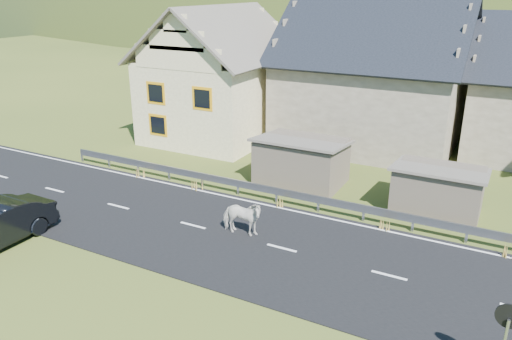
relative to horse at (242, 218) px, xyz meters
The scene contains 10 objects.
ground 2.02m from the horse, ahead, with size 160.00×160.00×0.00m, color #2E3C17.
road 2.01m from the horse, ahead, with size 60.00×7.00×0.04m, color black.
lane_markings 2.00m from the horse, ahead, with size 60.00×6.60×0.01m, color silver.
guardrail 3.91m from the horse, 61.71° to the left, with size 28.10×0.09×0.75m.
shed_left 6.26m from the horse, 91.38° to the left, with size 4.30×3.30×2.40m, color #6D5F4F.
shed_right 8.57m from the horse, 42.19° to the left, with size 3.80×2.90×2.20m, color #6D5F4F.
house_cream 14.75m from the horse, 124.76° to the left, with size 7.80×9.80×8.30m.
house_stone_a 15.27m from the horse, 86.71° to the left, with size 10.80×9.80×8.90m.
horse is the anchor object (origin of this frame).
traffic_mirror 10.18m from the horse, 22.54° to the right, with size 0.65×0.19×2.32m.
Camera 1 is at (6.83, -14.93, 9.21)m, focal length 35.00 mm.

